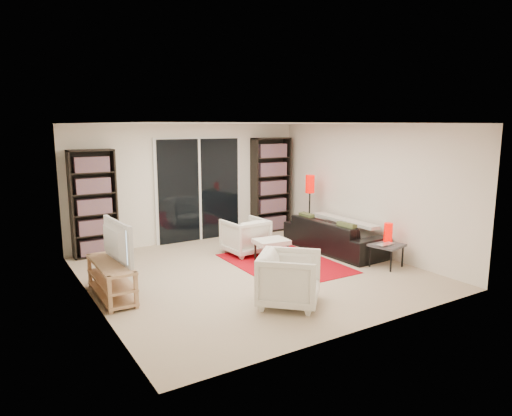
% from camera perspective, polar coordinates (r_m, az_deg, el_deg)
% --- Properties ---
extents(floor, '(5.00, 5.00, 0.00)m').
position_cam_1_polar(floor, '(7.54, -0.42, -8.03)').
color(floor, '#C1AE8C').
rests_on(floor, ground).
extents(wall_back, '(5.00, 0.02, 2.40)m').
position_cam_1_polar(wall_back, '(9.46, -8.32, 3.09)').
color(wall_back, white).
rests_on(wall_back, ground).
extents(wall_front, '(5.00, 0.02, 2.40)m').
position_cam_1_polar(wall_front, '(5.32, 13.69, -2.74)').
color(wall_front, white).
rests_on(wall_front, ground).
extents(wall_left, '(0.02, 5.00, 2.40)m').
position_cam_1_polar(wall_left, '(6.35, -20.11, -0.98)').
color(wall_left, white).
rests_on(wall_left, ground).
extents(wall_right, '(0.02, 5.00, 2.40)m').
position_cam_1_polar(wall_right, '(8.80, 13.63, 2.36)').
color(wall_right, white).
rests_on(wall_right, ground).
extents(ceiling, '(5.00, 5.00, 0.02)m').
position_cam_1_polar(ceiling, '(7.16, -0.45, 10.53)').
color(ceiling, white).
rests_on(ceiling, wall_back).
extents(sliding_door, '(1.92, 0.08, 2.16)m').
position_cam_1_polar(sliding_door, '(9.53, -7.11, 2.25)').
color(sliding_door, white).
rests_on(sliding_door, ground).
extents(bookshelf_left, '(0.80, 0.30, 1.95)m').
position_cam_1_polar(bookshelf_left, '(8.75, -19.63, 0.51)').
color(bookshelf_left, black).
rests_on(bookshelf_left, ground).
extents(bookshelf_right, '(0.90, 0.30, 2.10)m').
position_cam_1_polar(bookshelf_right, '(10.23, 1.89, 2.88)').
color(bookshelf_right, black).
rests_on(bookshelf_right, ground).
extents(tv_stand, '(0.40, 1.24, 0.50)m').
position_cam_1_polar(tv_stand, '(6.74, -17.63, -8.44)').
color(tv_stand, tan).
rests_on(tv_stand, floor).
extents(tv, '(0.21, 1.02, 0.58)m').
position_cam_1_polar(tv, '(6.60, -17.71, -4.07)').
color(tv, black).
rests_on(tv, tv_stand).
extents(rug, '(1.65, 2.21, 0.01)m').
position_cam_1_polar(rug, '(8.01, 3.58, -6.91)').
color(rug, '#BB0613').
rests_on(rug, floor).
extents(sofa, '(0.91, 2.14, 0.62)m').
position_cam_1_polar(sofa, '(8.85, 9.73, -3.33)').
color(sofa, black).
rests_on(sofa, floor).
extents(armchair_back, '(0.76, 0.78, 0.67)m').
position_cam_1_polar(armchair_back, '(8.50, -1.36, -3.56)').
color(armchair_back, silver).
rests_on(armchair_back, floor).
extents(armchair_front, '(1.11, 1.11, 0.72)m').
position_cam_1_polar(armchair_front, '(6.14, 4.20, -8.84)').
color(armchair_front, silver).
rests_on(armchair_front, floor).
extents(ottoman, '(0.60, 0.51, 0.40)m').
position_cam_1_polar(ottoman, '(8.02, 1.94, -4.33)').
color(ottoman, silver).
rests_on(ottoman, floor).
extents(side_table, '(0.59, 0.59, 0.40)m').
position_cam_1_polar(side_table, '(8.03, 16.03, -4.65)').
color(side_table, '#45464A').
rests_on(side_table, floor).
extents(laptop, '(0.37, 0.26, 0.03)m').
position_cam_1_polar(laptop, '(7.90, 16.18, -4.47)').
color(laptop, silver).
rests_on(laptop, side_table).
extents(table_lamp, '(0.14, 0.14, 0.32)m').
position_cam_1_polar(table_lamp, '(8.15, 16.20, -2.95)').
color(table_lamp, '#EE0600').
rests_on(table_lamp, side_table).
extents(floor_lamp, '(0.20, 0.20, 1.36)m').
position_cam_1_polar(floor_lamp, '(9.53, 6.75, 2.16)').
color(floor_lamp, black).
rests_on(floor_lamp, floor).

